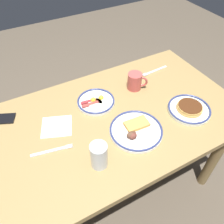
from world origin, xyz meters
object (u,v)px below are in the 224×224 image
(plate_near_main, at_px, (96,101))
(drinking_glass, at_px, (99,156))
(plate_far_companion, at_px, (189,109))
(cell_phone, at_px, (1,119))
(plate_center_pancakes, at_px, (136,130))
(tea_spoon, at_px, (151,72))
(coffee_mug, at_px, (135,81))
(paper_napkin, at_px, (57,126))
(fork_near, at_px, (52,151))

(plate_near_main, relative_size, drinking_glass, 1.62)
(plate_near_main, relative_size, plate_far_companion, 0.92)
(cell_phone, bearing_deg, drinking_glass, 148.48)
(plate_center_pancakes, distance_m, tea_spoon, 0.52)
(cell_phone, height_order, tea_spoon, tea_spoon)
(drinking_glass, distance_m, cell_phone, 0.60)
(coffee_mug, xyz_separation_m, cell_phone, (0.76, -0.12, -0.05))
(paper_napkin, bearing_deg, drinking_glass, 107.69)
(coffee_mug, distance_m, cell_phone, 0.77)
(plate_near_main, height_order, drinking_glass, drinking_glass)
(fork_near, bearing_deg, coffee_mug, -160.61)
(plate_center_pancakes, relative_size, cell_phone, 1.85)
(drinking_glass, bearing_deg, plate_far_companion, -173.58)
(plate_near_main, distance_m, paper_napkin, 0.26)
(plate_far_companion, bearing_deg, paper_napkin, -19.32)
(paper_napkin, xyz_separation_m, tea_spoon, (-0.70, -0.15, 0.00))
(plate_far_companion, xyz_separation_m, fork_near, (0.74, -0.10, -0.01))
(plate_center_pancakes, bearing_deg, fork_near, -12.45)
(coffee_mug, bearing_deg, plate_near_main, 2.18)
(plate_far_companion, height_order, paper_napkin, plate_far_companion)
(drinking_glass, xyz_separation_m, fork_near, (0.16, -0.17, -0.06))
(plate_near_main, relative_size, cell_phone, 1.47)
(cell_phone, xyz_separation_m, fork_near, (-0.17, 0.32, -0.00))
(plate_center_pancakes, height_order, cell_phone, plate_center_pancakes)
(plate_far_companion, bearing_deg, tea_spoon, -94.06)
(plate_near_main, xyz_separation_m, plate_center_pancakes, (-0.08, 0.28, 0.00))
(paper_napkin, bearing_deg, tea_spoon, -167.70)
(plate_near_main, height_order, cell_phone, plate_near_main)
(plate_near_main, height_order, coffee_mug, coffee_mug)
(plate_near_main, height_order, plate_center_pancakes, plate_center_pancakes)
(plate_near_main, relative_size, plate_center_pancakes, 0.79)
(drinking_glass, bearing_deg, plate_near_main, -113.64)
(plate_center_pancakes, xyz_separation_m, coffee_mug, (-0.18, -0.29, 0.04))
(cell_phone, bearing_deg, paper_napkin, 165.82)
(plate_far_companion, bearing_deg, coffee_mug, -63.41)
(fork_near, xyz_separation_m, tea_spoon, (-0.77, -0.29, 0.00))
(plate_near_main, relative_size, fork_near, 1.08)
(drinking_glass, height_order, paper_napkin, drinking_glass)
(cell_phone, xyz_separation_m, tea_spoon, (-0.94, 0.04, 0.00))
(tea_spoon, bearing_deg, plate_center_pancakes, 45.95)
(plate_far_companion, xyz_separation_m, cell_phone, (0.91, -0.42, -0.01))
(plate_center_pancakes, xyz_separation_m, cell_phone, (0.58, -0.41, -0.01))
(plate_far_companion, bearing_deg, fork_near, -7.87)
(coffee_mug, bearing_deg, tea_spoon, -156.26)
(drinking_glass, bearing_deg, cell_phone, -55.41)
(plate_far_companion, distance_m, fork_near, 0.75)
(drinking_glass, relative_size, paper_napkin, 0.87)
(plate_far_companion, xyz_separation_m, paper_napkin, (0.67, -0.24, -0.01))
(fork_near, distance_m, tea_spoon, 0.82)
(cell_phone, bearing_deg, plate_near_main, -170.48)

